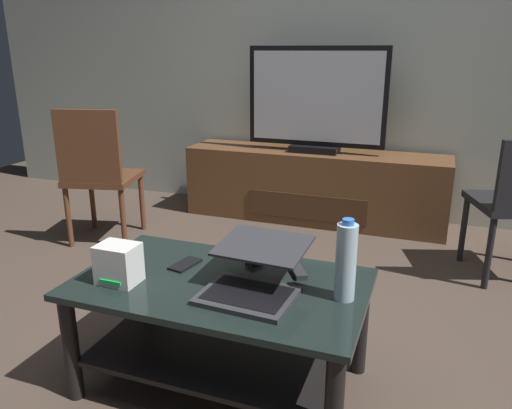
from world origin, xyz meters
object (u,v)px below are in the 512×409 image
(side_chair, at_px, (98,170))
(soundbar_remote, at_px, (264,260))
(cell_phone, at_px, (185,264))
(tv_remote, at_px, (297,269))
(router_box, at_px, (119,264))
(television, at_px, (316,102))
(coffee_table, at_px, (221,314))
(water_bottle_near, at_px, (346,262))
(laptop, at_px, (254,275))
(media_cabinet, at_px, (314,186))

(side_chair, distance_m, soundbar_remote, 1.74)
(cell_phone, distance_m, tv_remote, 0.45)
(router_box, distance_m, tv_remote, 0.68)
(television, xyz_separation_m, soundbar_remote, (0.24, -1.84, -0.45))
(coffee_table, relative_size, router_box, 7.30)
(coffee_table, xyz_separation_m, cell_phone, (-0.19, 0.08, 0.15))
(side_chair, height_order, water_bottle_near, side_chair)
(side_chair, bearing_deg, tv_remote, -29.75)
(laptop, height_order, tv_remote, laptop)
(coffee_table, xyz_separation_m, router_box, (-0.35, -0.14, 0.22))
(coffee_table, relative_size, media_cabinet, 0.55)
(coffee_table, distance_m, cell_phone, 0.25)
(media_cabinet, distance_m, television, 0.64)
(cell_phone, height_order, soundbar_remote, soundbar_remote)
(tv_remote, bearing_deg, television, 70.69)
(coffee_table, bearing_deg, router_box, -158.78)
(media_cabinet, distance_m, cell_phone, 2.02)
(media_cabinet, xyz_separation_m, laptop, (0.29, -2.12, 0.24))
(router_box, relative_size, soundbar_remote, 0.93)
(television, height_order, side_chair, television)
(coffee_table, bearing_deg, television, 94.02)
(side_chair, xyz_separation_m, tv_remote, (1.64, -0.94, -0.05))
(media_cabinet, bearing_deg, water_bottle_near, -73.62)
(side_chair, xyz_separation_m, router_box, (1.04, -1.25, 0.01))
(television, distance_m, soundbar_remote, 1.91)
(coffee_table, relative_size, side_chair, 1.18)
(media_cabinet, distance_m, side_chair, 1.60)
(laptop, bearing_deg, tv_remote, 64.41)
(television, height_order, water_bottle_near, television)
(media_cabinet, relative_size, soundbar_remote, 12.40)
(media_cabinet, xyz_separation_m, side_chair, (-1.25, -0.98, 0.24))
(water_bottle_near, height_order, soundbar_remote, water_bottle_near)
(television, relative_size, cell_phone, 7.34)
(router_box, bearing_deg, coffee_table, 21.22)
(television, height_order, tv_remote, television)
(side_chair, height_order, tv_remote, side_chair)
(television, xyz_separation_m, cell_phone, (-0.05, -1.99, -0.46))
(television, relative_size, tv_remote, 6.43)
(water_bottle_near, bearing_deg, tv_remote, 144.65)
(television, bearing_deg, side_chair, -142.61)
(media_cabinet, height_order, water_bottle_near, water_bottle_near)
(television, distance_m, router_box, 2.25)
(water_bottle_near, xyz_separation_m, tv_remote, (-0.21, 0.15, -0.13))
(router_box, bearing_deg, water_bottle_near, 11.25)
(coffee_table, distance_m, side_chair, 1.80)
(media_cabinet, xyz_separation_m, television, (-0.00, -0.02, 0.64))
(coffee_table, height_order, router_box, router_box)
(laptop, xyz_separation_m, tv_remote, (0.10, 0.21, -0.05))
(television, relative_size, router_box, 6.88)
(tv_remote, bearing_deg, water_bottle_near, -66.38)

